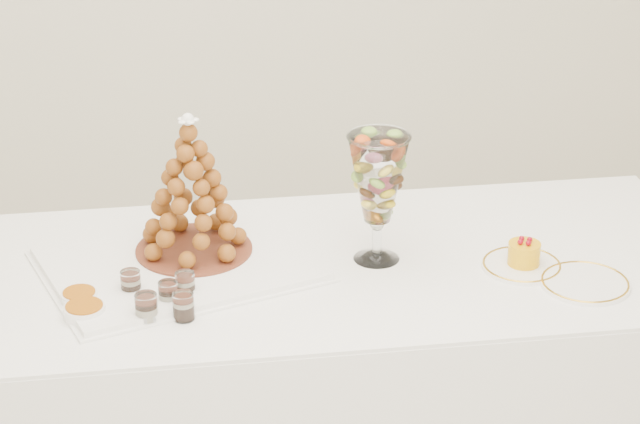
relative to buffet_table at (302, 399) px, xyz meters
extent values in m
cube|color=white|center=(0.00, 0.00, -0.01)|extent=(2.17, 0.91, 0.81)
cube|color=white|center=(0.00, 0.00, 0.40)|extent=(2.16, 0.90, 0.01)
cube|color=white|center=(-0.31, 0.04, 0.42)|extent=(0.76, 0.65, 0.02)
cylinder|color=white|center=(0.20, 0.01, 0.42)|extent=(0.12, 0.12, 0.02)
cylinder|color=white|center=(0.20, 0.01, 0.47)|extent=(0.03, 0.03, 0.08)
sphere|color=white|center=(0.20, 0.01, 0.51)|extent=(0.04, 0.04, 0.04)
cylinder|color=white|center=(0.56, -0.10, 0.41)|extent=(0.21, 0.21, 0.01)
cylinder|color=white|center=(0.68, -0.22, 0.41)|extent=(0.23, 0.23, 0.01)
cylinder|color=white|center=(-0.44, -0.08, 0.44)|extent=(0.06, 0.06, 0.07)
cylinder|color=white|center=(-0.35, -0.15, 0.44)|extent=(0.05, 0.05, 0.06)
cylinder|color=white|center=(-0.31, -0.11, 0.44)|extent=(0.05, 0.05, 0.07)
cylinder|color=white|center=(-0.40, -0.22, 0.44)|extent=(0.06, 0.06, 0.07)
cylinder|color=white|center=(-0.32, -0.22, 0.44)|extent=(0.06, 0.06, 0.07)
cylinder|color=white|center=(-0.56, -0.10, 0.42)|extent=(0.09, 0.09, 0.03)
cylinder|color=white|center=(-0.55, -0.17, 0.42)|extent=(0.10, 0.10, 0.03)
cylinder|color=brown|center=(-0.27, 0.09, 0.43)|extent=(0.30, 0.30, 0.01)
cone|color=brown|center=(-0.27, 0.09, 0.62)|extent=(0.30, 0.30, 0.36)
sphere|color=white|center=(-0.27, 0.09, 0.79)|extent=(0.04, 0.04, 0.04)
cylinder|color=#F2AB0B|center=(0.56, -0.10, 0.45)|extent=(0.08, 0.08, 0.06)
sphere|color=maroon|center=(0.58, -0.10, 0.48)|extent=(0.01, 0.01, 0.01)
sphere|color=maroon|center=(0.56, -0.09, 0.48)|extent=(0.01, 0.01, 0.01)
sphere|color=maroon|center=(0.55, -0.11, 0.48)|extent=(0.01, 0.01, 0.01)
sphere|color=maroon|center=(0.57, -0.12, 0.48)|extent=(0.01, 0.01, 0.01)
camera|label=1|loc=(-0.43, -2.81, 1.91)|focal=70.00mm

